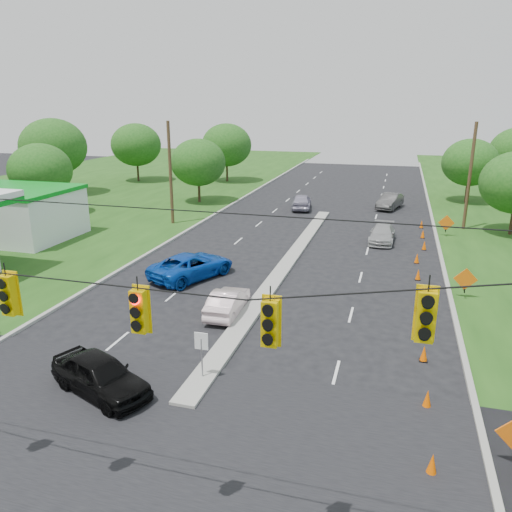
% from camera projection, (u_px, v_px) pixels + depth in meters
% --- Properties ---
extents(ground, '(160.00, 160.00, 0.00)m').
position_uv_depth(ground, '(124.00, 488.00, 14.17)').
color(ground, black).
rests_on(ground, ground).
extents(cross_street, '(160.00, 14.00, 0.02)m').
position_uv_depth(cross_street, '(124.00, 488.00, 14.17)').
color(cross_street, black).
rests_on(cross_street, ground).
extents(curb_left, '(0.25, 110.00, 0.16)m').
position_uv_depth(curb_left, '(198.00, 225.00, 44.38)').
color(curb_left, gray).
rests_on(curb_left, ground).
extents(curb_right, '(0.25, 110.00, 0.16)m').
position_uv_depth(curb_right, '(437.00, 242.00, 39.06)').
color(curb_right, gray).
rests_on(curb_right, ground).
extents(median, '(1.00, 34.00, 0.18)m').
position_uv_depth(median, '(286.00, 266.00, 33.46)').
color(median, gray).
rests_on(median, ground).
extents(median_sign, '(0.55, 0.06, 2.05)m').
position_uv_depth(median_sign, '(201.00, 347.00, 19.25)').
color(median_sign, gray).
rests_on(median_sign, ground).
extents(signal_span, '(25.60, 0.32, 9.00)m').
position_uv_depth(signal_span, '(84.00, 346.00, 11.80)').
color(signal_span, '#422D1C').
rests_on(signal_span, ground).
extents(utility_pole_far_left, '(0.28, 0.28, 9.00)m').
position_uv_depth(utility_pole_far_left, '(170.00, 174.00, 43.69)').
color(utility_pole_far_left, '#422D1C').
rests_on(utility_pole_far_left, ground).
extents(utility_pole_far_right, '(0.28, 0.28, 9.00)m').
position_uv_depth(utility_pole_far_right, '(470.00, 177.00, 41.70)').
color(utility_pole_far_right, '#422D1C').
rests_on(utility_pole_far_right, ground).
extents(cone_0, '(0.32, 0.32, 0.70)m').
position_uv_depth(cone_0, '(432.00, 464.00, 14.60)').
color(cone_0, '#FF5E00').
rests_on(cone_0, ground).
extents(cone_1, '(0.32, 0.32, 0.70)m').
position_uv_depth(cone_1, '(427.00, 399.00, 17.82)').
color(cone_1, '#FF5E00').
rests_on(cone_1, ground).
extents(cone_2, '(0.32, 0.32, 0.70)m').
position_uv_depth(cone_2, '(424.00, 353.00, 21.03)').
color(cone_2, '#FF5E00').
rests_on(cone_2, ground).
extents(cone_3, '(0.32, 0.32, 0.70)m').
position_uv_depth(cone_3, '(421.00, 320.00, 24.25)').
color(cone_3, '#FF5E00').
rests_on(cone_3, ground).
extents(cone_4, '(0.32, 0.32, 0.70)m').
position_uv_depth(cone_4, '(420.00, 295.00, 27.46)').
color(cone_4, '#FF5E00').
rests_on(cone_4, ground).
extents(cone_5, '(0.32, 0.32, 0.70)m').
position_uv_depth(cone_5, '(418.00, 275.00, 30.68)').
color(cone_5, '#FF5E00').
rests_on(cone_5, ground).
extents(cone_6, '(0.32, 0.32, 0.70)m').
position_uv_depth(cone_6, '(417.00, 258.00, 33.89)').
color(cone_6, '#FF5E00').
rests_on(cone_6, ground).
extents(cone_7, '(0.32, 0.32, 0.70)m').
position_uv_depth(cone_7, '(424.00, 245.00, 36.95)').
color(cone_7, '#FF5E00').
rests_on(cone_7, ground).
extents(cone_8, '(0.32, 0.32, 0.70)m').
position_uv_depth(cone_8, '(423.00, 234.00, 40.16)').
color(cone_8, '#FF5E00').
rests_on(cone_8, ground).
extents(cone_9, '(0.32, 0.32, 0.70)m').
position_uv_depth(cone_9, '(422.00, 224.00, 43.38)').
color(cone_9, '#FF5E00').
rests_on(cone_9, ground).
extents(work_sign_1, '(1.27, 0.58, 1.37)m').
position_uv_depth(work_sign_1, '(465.00, 280.00, 27.54)').
color(work_sign_1, black).
rests_on(work_sign_1, ground).
extents(work_sign_2, '(1.27, 0.58, 1.37)m').
position_uv_depth(work_sign_2, '(446.00, 224.00, 40.39)').
color(work_sign_2, black).
rests_on(work_sign_2, ground).
extents(tree_2, '(5.88, 5.88, 6.86)m').
position_uv_depth(tree_2, '(40.00, 170.00, 47.29)').
color(tree_2, black).
rests_on(tree_2, ground).
extents(tree_3, '(7.56, 7.56, 8.82)m').
position_uv_depth(tree_3, '(53.00, 147.00, 57.69)').
color(tree_3, black).
rests_on(tree_3, ground).
extents(tree_4, '(6.72, 6.72, 7.84)m').
position_uv_depth(tree_4, '(136.00, 145.00, 67.84)').
color(tree_4, black).
rests_on(tree_4, ground).
extents(tree_5, '(5.88, 5.88, 6.86)m').
position_uv_depth(tree_5, '(198.00, 162.00, 53.32)').
color(tree_5, black).
rests_on(tree_5, ground).
extents(tree_6, '(6.72, 6.72, 7.84)m').
position_uv_depth(tree_6, '(227.00, 145.00, 67.44)').
color(tree_6, black).
rests_on(tree_6, ground).
extents(tree_12, '(5.88, 5.88, 6.86)m').
position_uv_depth(tree_12, '(470.00, 162.00, 53.29)').
color(tree_12, black).
rests_on(tree_12, ground).
extents(black_sedan, '(4.80, 3.34, 1.52)m').
position_uv_depth(black_sedan, '(100.00, 375.00, 18.59)').
color(black_sedan, black).
rests_on(black_sedan, ground).
extents(white_sedan, '(1.55, 4.06, 1.32)m').
position_uv_depth(white_sedan, '(227.00, 302.00, 25.67)').
color(white_sedan, beige).
rests_on(white_sedan, ground).
extents(blue_pickup, '(4.75, 6.27, 1.58)m').
position_uv_depth(blue_pickup, '(192.00, 266.00, 30.95)').
color(blue_pickup, '#0B43B1').
rests_on(blue_pickup, ground).
extents(silver_car_far, '(1.98, 4.58, 1.31)m').
position_uv_depth(silver_car_far, '(382.00, 234.00, 38.94)').
color(silver_car_far, '#A2A2A2').
rests_on(silver_car_far, ground).
extents(silver_car_oncoming, '(2.51, 4.85, 1.58)m').
position_uv_depth(silver_car_oncoming, '(302.00, 202.00, 50.90)').
color(silver_car_oncoming, '#9791A9').
rests_on(silver_car_oncoming, ground).
extents(dark_car_receding, '(2.81, 4.98, 1.55)m').
position_uv_depth(dark_car_receding, '(390.00, 201.00, 51.14)').
color(dark_car_receding, '#323232').
rests_on(dark_car_receding, ground).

